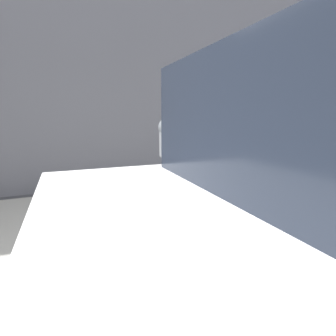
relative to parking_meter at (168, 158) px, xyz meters
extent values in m
plane|color=#47474C|center=(-0.39, -1.22, -1.06)|extent=(60.00, 60.00, 0.00)
cube|color=#ADAAA3|center=(-0.39, 0.98, -1.01)|extent=(24.00, 2.80, 0.10)
cube|color=gray|center=(-0.39, 3.09, 1.37)|extent=(24.00, 0.30, 4.85)
cylinder|color=#2D2D30|center=(0.00, 0.00, -0.47)|extent=(0.07, 0.07, 0.97)
cube|color=slate|center=(0.00, 0.00, 0.16)|extent=(0.17, 0.11, 0.29)
cube|color=gray|center=(0.00, -0.06, 0.18)|extent=(0.09, 0.01, 0.10)
cylinder|color=slate|center=(0.00, 0.00, 0.36)|extent=(0.20, 0.09, 0.20)
cylinder|color=black|center=(-0.46, -0.77, -0.74)|extent=(0.65, 0.25, 0.64)
camera|label=1|loc=(-1.21, -2.77, 0.49)|focal=28.00mm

